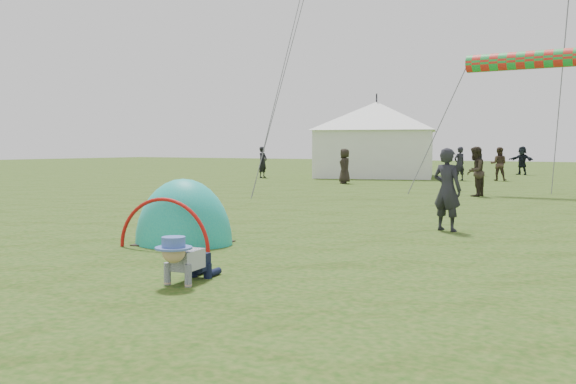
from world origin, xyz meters
The scene contains 13 objects.
ground centered at (0.00, 0.00, 0.00)m, with size 140.00×140.00×0.00m, color #13430B.
crawling_toddler centered at (-0.48, -0.26, 0.32)m, with size 0.58×0.83×0.63m, color black, non-canonical shape.
popup_tent centered at (-2.66, 2.27, 0.00)m, with size 1.78×1.47×2.31m, color #0DA09A.
standing_adult centered at (0.78, 6.37, 0.85)m, with size 0.62×0.40×1.69m, color #22212A.
event_marquee centered at (-10.00, 27.44, 2.27)m, with size 6.62×6.62×4.55m, color white, non-canonical shape.
crowd_person_0 centered at (-5.27, 31.50, 0.81)m, with size 0.59×0.39×1.62m, color black.
crowd_person_1 centered at (-2.94, 26.48, 0.84)m, with size 0.82×0.64×1.68m, color #3E2F25.
crowd_person_6 centered at (-14.70, 22.86, 0.85)m, with size 0.62×0.41×1.71m, color black.
crowd_person_7 centered at (-1.19, 15.72, 0.86)m, with size 0.83×0.65×1.71m, color #312820.
crowd_person_10 centered at (-8.44, 20.29, 0.81)m, with size 0.79×0.52×1.62m, color black.
crowd_person_11 centered at (-3.38, 34.19, 0.87)m, with size 1.61×0.51×1.73m, color black.
crowd_person_12 centered at (-4.67, 25.66, 0.85)m, with size 0.62×0.41×1.70m, color black.
rainbow_tube_kite centered at (0.65, 17.56, 4.75)m, with size 0.64×0.64×5.40m, color red.
Camera 1 is at (4.79, -6.37, 1.72)m, focal length 40.00 mm.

